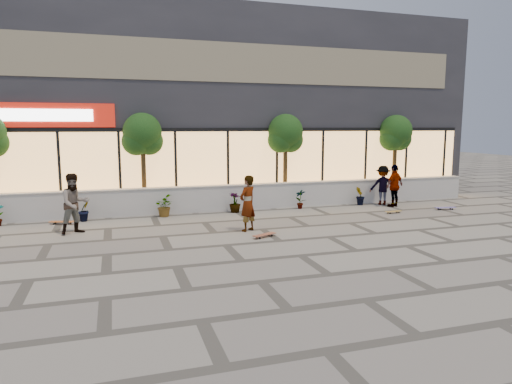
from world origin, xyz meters
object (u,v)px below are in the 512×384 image
object	(u,v)px
skater_right_near	(394,186)
skateboard_right_near	(393,211)
skateboard_center	(264,235)
skateboard_right_far	(445,208)
tree_mideast	(286,136)
skater_left	(75,204)
skateboard_left	(62,222)
tree_midwest	(142,137)
skater_center	(248,203)
skater_right_far	(383,185)
tree_east	(396,135)

from	to	relation	value
skater_right_near	skateboard_right_near	distance (m)	1.76
skateboard_center	skater_right_near	bearing A→B (deg)	2.74
skateboard_right_far	tree_mideast	bearing A→B (deg)	160.23
skater_left	skateboard_left	distance (m)	1.93
tree_midwest	skater_center	xyz separation A→B (m)	(2.97, -4.50, -2.07)
skater_center	skater_right_far	world-z (taller)	skater_center
tree_midwest	skater_left	world-z (taller)	tree_midwest
skateboard_right_far	tree_midwest	bearing A→B (deg)	174.18
skateboard_right_far	skateboard_right_near	bearing A→B (deg)	-169.67
skateboard_right_far	skater_right_far	bearing A→B (deg)	143.45
skater_center	skateboard_right_near	bearing A→B (deg)	156.14
skater_right_near	skater_right_far	size ratio (longest dim) A/B	1.06
skater_right_far	skateboard_center	xyz separation A→B (m)	(-6.79, -4.11, -0.77)
skater_left	skateboard_right_near	world-z (taller)	skater_left
skater_right_far	skateboard_right_near	distance (m)	2.16
tree_midwest	skateboard_center	xyz separation A→B (m)	(3.21, -5.51, -2.90)
skater_left	skater_right_near	xyz separation A→B (m)	(12.53, 1.20, -0.06)
skater_left	tree_east	bearing A→B (deg)	-13.22
skateboard_center	skateboard_right_far	bearing A→B (deg)	-9.23
skater_right_far	tree_mideast	bearing A→B (deg)	-0.30
skater_center	skater_left	bearing A→B (deg)	-48.36
skater_center	tree_east	bearing A→B (deg)	173.14
skater_right_near	skateboard_right_near	world-z (taller)	skater_right_near
skateboard_left	skateboard_right_near	bearing A→B (deg)	10.37
tree_midwest	tree_east	size ratio (longest dim) A/B	1.00
tree_midwest	skateboard_right_far	xyz separation A→B (m)	(11.79, -3.26, -2.90)
tree_mideast	skateboard_right_far	xyz separation A→B (m)	(5.79, -3.26, -2.90)
skater_left	skateboard_right_far	size ratio (longest dim) A/B	2.18
tree_east	skater_left	distance (m)	14.37
skater_right_far	skateboard_right_far	xyz separation A→B (m)	(1.79, -1.86, -0.76)
skater_center	skater_left	world-z (taller)	skater_left
skateboard_left	skateboard_right_far	distance (m)	14.81
tree_mideast	tree_midwest	bearing A→B (deg)	180.00
skater_right_far	skateboard_center	world-z (taller)	skater_right_far
tree_east	skater_center	size ratio (longest dim) A/B	2.14
tree_mideast	skater_left	world-z (taller)	tree_mideast
tree_east	skateboard_right_far	world-z (taller)	tree_east
skateboard_right_near	skateboard_left	bearing A→B (deg)	166.97
tree_mideast	skateboard_right_near	bearing A→B (deg)	-44.91
skater_right_near	skateboard_right_near	xyz separation A→B (m)	(-0.87, -1.28, -0.83)
skater_left	skater_right_far	size ratio (longest dim) A/B	1.13
skateboard_center	skateboard_right_far	xyz separation A→B (m)	(8.58, 2.24, 0.00)
tree_midwest	skater_right_far	xyz separation A→B (m)	(10.00, -1.40, -2.13)
skater_right_near	skateboard_center	distance (m)	7.83
tree_midwest	tree_east	bearing A→B (deg)	0.00
skater_right_near	skateboard_center	size ratio (longest dim) A/B	2.15
tree_mideast	skater_center	bearing A→B (deg)	-123.95
skateboard_center	skateboard_right_near	distance (m)	6.48
tree_east	skateboard_right_near	bearing A→B (deg)	-123.71
tree_mideast	skateboard_right_far	size ratio (longest dim) A/B	4.43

